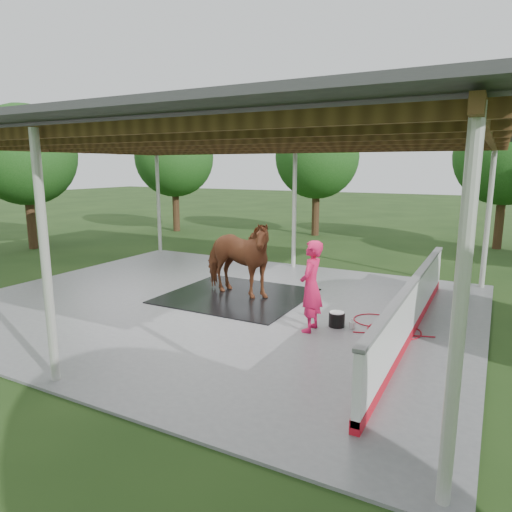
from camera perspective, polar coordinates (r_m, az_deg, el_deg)
The scene contains 12 objects.
ground at distance 11.38m, azimuth -4.81°, elevation -6.04°, with size 100.00×100.00×0.00m, color #1E3814.
concrete_slab at distance 11.37m, azimuth -4.82°, elevation -5.92°, with size 12.00×10.00×0.05m, color slate.
pavilion_structure at distance 10.89m, azimuth -5.16°, elevation 14.31°, with size 12.60×10.60×4.05m.
dasher_board at distance 9.62m, azimuth 18.98°, elevation -6.17°, with size 0.16×8.00×1.15m.
tree_belt at distance 11.50m, azimuth -1.34°, elevation 13.30°, with size 28.00×28.00×5.80m.
rubber_mat at distance 11.87m, azimuth -2.45°, elevation -4.97°, with size 3.46×3.24×0.03m, color black.
horse at distance 11.63m, azimuth -2.49°, elevation -0.23°, with size 1.06×2.34×1.97m, color brown.
handler at distance 9.26m, azimuth 6.89°, elevation -3.77°, with size 0.68×0.45×1.87m, color #CC1548.
wash_bucket at distance 9.80m, azimuth 10.06°, elevation -7.76°, with size 0.34×0.34×0.31m.
soap_bottle_a at distance 10.28m, azimuth 6.99°, elevation -6.86°, with size 0.11×0.11×0.29m, color silver.
soap_bottle_b at distance 9.73m, azimuth 11.91°, elevation -8.29°, with size 0.10×0.10×0.22m, color #338CD8.
hose_coil at distance 10.03m, azimuth 15.92°, elevation -8.47°, with size 1.76×1.43×0.02m.
Camera 1 is at (5.93, -9.12, 3.36)m, focal length 32.00 mm.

